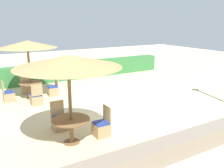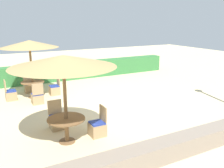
# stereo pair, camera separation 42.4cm
# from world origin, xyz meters

# --- Properties ---
(ground_plane) EXTENTS (40.00, 40.00, 0.00)m
(ground_plane) POSITION_xyz_m (0.00, 0.00, 0.00)
(ground_plane) COLOR beige
(hedge_row) EXTENTS (13.00, 0.70, 1.02)m
(hedge_row) POSITION_xyz_m (0.00, 5.92, 0.51)
(hedge_row) COLOR #387A3D
(hedge_row) RESTS_ON ground_plane
(stone_border) EXTENTS (10.00, 0.56, 0.50)m
(stone_border) POSITION_xyz_m (0.00, -3.79, 0.25)
(stone_border) COLOR gray
(stone_border) RESTS_ON ground_plane
(parasol_front_left) EXTENTS (2.93, 2.93, 2.57)m
(parasol_front_left) POSITION_xyz_m (-2.75, -1.71, 2.40)
(parasol_front_left) COLOR brown
(parasol_front_left) RESTS_ON ground_plane
(round_table_front_left) EXTENTS (1.09, 1.09, 0.74)m
(round_table_front_left) POSITION_xyz_m (-2.75, -1.71, 0.58)
(round_table_front_left) COLOR brown
(round_table_front_left) RESTS_ON ground_plane
(patio_chair_front_left_east) EXTENTS (0.46, 0.46, 0.93)m
(patio_chair_front_left_east) POSITION_xyz_m (-1.77, -1.76, 0.26)
(patio_chair_front_left_east) COLOR tan
(patio_chair_front_left_east) RESTS_ON ground_plane
(patio_chair_front_left_north) EXTENTS (0.46, 0.46, 0.93)m
(patio_chair_front_left_north) POSITION_xyz_m (-2.73, -0.64, 0.26)
(patio_chair_front_left_north) COLOR tan
(patio_chair_front_left_north) RESTS_ON ground_plane
(parasol_back_left) EXTENTS (2.55, 2.55, 2.62)m
(parasol_back_left) POSITION_xyz_m (-2.72, 3.24, 2.45)
(parasol_back_left) COLOR brown
(parasol_back_left) RESTS_ON ground_plane
(round_table_back_left) EXTENTS (1.04, 1.04, 0.74)m
(round_table_back_left) POSITION_xyz_m (-2.72, 3.24, 0.58)
(round_table_back_left) COLOR brown
(round_table_back_left) RESTS_ON ground_plane
(patio_chair_back_left_west) EXTENTS (0.46, 0.46, 0.93)m
(patio_chair_back_left_west) POSITION_xyz_m (-3.70, 3.28, 0.26)
(patio_chair_back_left_west) COLOR tan
(patio_chair_back_left_west) RESTS_ON ground_plane
(patio_chair_back_left_north) EXTENTS (0.46, 0.46, 0.93)m
(patio_chair_back_left_north) POSITION_xyz_m (-2.72, 4.22, 0.26)
(patio_chair_back_left_north) COLOR tan
(patio_chair_back_left_north) RESTS_ON ground_plane
(patio_chair_back_left_south) EXTENTS (0.46, 0.46, 0.93)m
(patio_chair_back_left_south) POSITION_xyz_m (-2.75, 2.21, 0.26)
(patio_chair_back_left_south) COLOR tan
(patio_chair_back_left_south) RESTS_ON ground_plane
(patio_chair_back_left_east) EXTENTS (0.46, 0.46, 0.93)m
(patio_chair_back_left_east) POSITION_xyz_m (-1.73, 3.18, 0.26)
(patio_chair_back_left_east) COLOR tan
(patio_chair_back_left_east) RESTS_ON ground_plane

